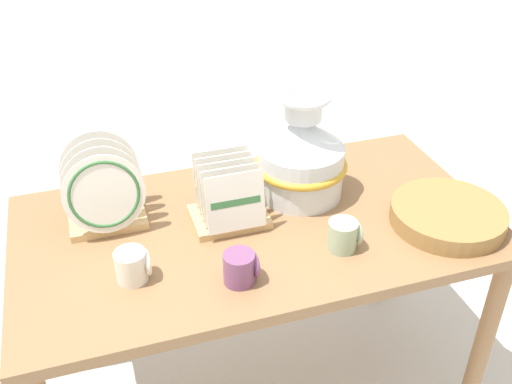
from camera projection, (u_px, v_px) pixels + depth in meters
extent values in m
cube|color=olive|center=(256.00, 228.00, 1.75)|extent=(1.39, 0.74, 0.03)
cylinder|color=olive|center=(482.00, 346.00, 1.87)|extent=(0.06, 0.06, 0.72)
cylinder|color=olive|center=(50.00, 298.00, 2.05)|extent=(0.06, 0.06, 0.72)
cylinder|color=olive|center=(385.00, 229.00, 2.38)|extent=(0.06, 0.06, 0.72)
cylinder|color=silver|center=(300.00, 170.00, 1.84)|extent=(0.26, 0.26, 0.16)
cone|color=silver|center=(302.00, 133.00, 1.77)|extent=(0.26, 0.26, 0.09)
cylinder|color=silver|center=(303.00, 108.00, 1.72)|extent=(0.11, 0.11, 0.07)
torus|color=silver|center=(304.00, 96.00, 1.70)|extent=(0.16, 0.16, 0.02)
torus|color=gold|center=(301.00, 165.00, 1.83)|extent=(0.29, 0.29, 0.02)
cube|color=tan|center=(108.00, 217.00, 1.75)|extent=(0.22, 0.17, 0.02)
cylinder|color=tan|center=(77.00, 197.00, 1.76)|extent=(0.01, 0.01, 0.07)
cylinder|color=tan|center=(129.00, 188.00, 1.80)|extent=(0.01, 0.01, 0.07)
cylinder|color=silver|center=(104.00, 194.00, 1.63)|extent=(0.23, 0.05, 0.22)
torus|color=#38703D|center=(104.00, 195.00, 1.62)|extent=(0.19, 0.05, 0.19)
cylinder|color=silver|center=(102.00, 185.00, 1.66)|extent=(0.23, 0.05, 0.22)
cylinder|color=silver|center=(101.00, 177.00, 1.70)|extent=(0.23, 0.05, 0.22)
cylinder|color=silver|center=(99.00, 168.00, 1.74)|extent=(0.23, 0.05, 0.22)
cube|color=tan|center=(229.00, 217.00, 1.76)|extent=(0.22, 0.17, 0.02)
cylinder|color=tan|center=(198.00, 196.00, 1.76)|extent=(0.01, 0.01, 0.07)
cylinder|color=tan|center=(247.00, 187.00, 1.80)|extent=(0.01, 0.01, 0.07)
cube|color=silver|center=(236.00, 202.00, 1.64)|extent=(0.17, 0.04, 0.17)
cube|color=silver|center=(232.00, 195.00, 1.67)|extent=(0.17, 0.04, 0.17)
cube|color=silver|center=(228.00, 189.00, 1.70)|extent=(0.17, 0.04, 0.17)
cube|color=silver|center=(225.00, 182.00, 1.73)|extent=(0.17, 0.04, 0.17)
cube|color=silver|center=(222.00, 176.00, 1.76)|extent=(0.17, 0.04, 0.17)
cube|color=#38703D|center=(236.00, 203.00, 1.64)|extent=(0.14, 0.01, 0.02)
cylinder|color=olive|center=(446.00, 221.00, 1.75)|extent=(0.33, 0.33, 0.01)
cylinder|color=olive|center=(447.00, 219.00, 1.74)|extent=(0.33, 0.33, 0.01)
cylinder|color=olive|center=(447.00, 216.00, 1.74)|extent=(0.33, 0.33, 0.01)
cylinder|color=olive|center=(448.00, 214.00, 1.73)|extent=(0.33, 0.33, 0.01)
cylinder|color=olive|center=(449.00, 211.00, 1.73)|extent=(0.33, 0.33, 0.01)
cylinder|color=olive|center=(449.00, 209.00, 1.72)|extent=(0.33, 0.33, 0.01)
cylinder|color=#7A4770|center=(239.00, 268.00, 1.51)|extent=(0.08, 0.08, 0.09)
torus|color=#7A4770|center=(254.00, 264.00, 1.52)|extent=(0.01, 0.07, 0.07)
cylinder|color=#9EB28E|center=(342.00, 235.00, 1.63)|extent=(0.08, 0.08, 0.09)
torus|color=#9EB28E|center=(356.00, 232.00, 1.64)|extent=(0.01, 0.07, 0.07)
cylinder|color=silver|center=(131.00, 266.00, 1.52)|extent=(0.08, 0.08, 0.09)
torus|color=silver|center=(147.00, 262.00, 1.53)|extent=(0.01, 0.07, 0.07)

